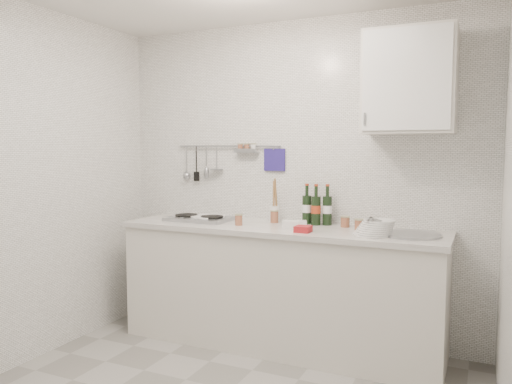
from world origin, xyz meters
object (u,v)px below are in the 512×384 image
wine_bottles (317,205)px  utensil_crock (274,212)px  wall_cabinet (410,82)px  plate_stack_sink (375,228)px  plate_stack_hob (207,218)px

wine_bottles → utensil_crock: size_ratio=0.89×
wine_bottles → wall_cabinet: bearing=-5.9°
plate_stack_sink → wine_bottles: 0.59m
wall_cabinet → utensil_crock: (-1.02, 0.06, -0.95)m
plate_stack_sink → plate_stack_hob: bearing=174.8°
plate_stack_hob → plate_stack_sink: bearing=-5.2°
plate_stack_hob → utensil_crock: 0.55m
wine_bottles → utensil_crock: (-0.35, -0.01, -0.07)m
utensil_crock → plate_stack_hob: bearing=-163.7°
plate_stack_hob → wine_bottles: wine_bottles is taller
wine_bottles → plate_stack_hob: bearing=-169.6°
plate_stack_sink → utensil_crock: utensil_crock is taller
plate_stack_sink → utensil_crock: bearing=161.8°
wall_cabinet → plate_stack_hob: bearing=-176.6°
plate_stack_sink → wine_bottles: size_ratio=0.88×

